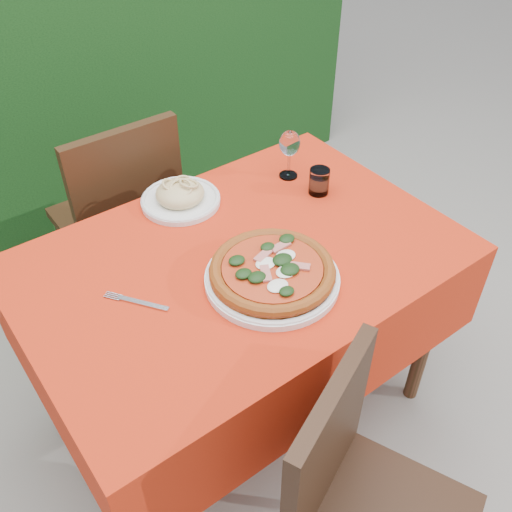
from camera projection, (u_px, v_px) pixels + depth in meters
ground at (244, 405)px, 2.14m from camera, size 60.00×60.00×0.00m
hedge at (32, 39)px, 2.48m from camera, size 3.20×0.55×1.78m
dining_table at (241, 292)px, 1.75m from camera, size 1.26×0.86×0.75m
chair_near at (358, 496)px, 1.37m from camera, size 0.51×0.51×0.86m
chair_far at (122, 213)px, 2.17m from camera, size 0.42×0.42×0.92m
pizza_plate at (272, 273)px, 1.55m from camera, size 0.38×0.38×0.07m
pasta_plate at (180, 196)px, 1.83m from camera, size 0.26×0.26×0.07m
water_glass at (319, 182)px, 1.87m from camera, size 0.07×0.07×0.09m
wine_glass at (290, 145)px, 1.89m from camera, size 0.07×0.07×0.17m
fork at (143, 303)px, 1.50m from camera, size 0.13×0.18×0.01m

